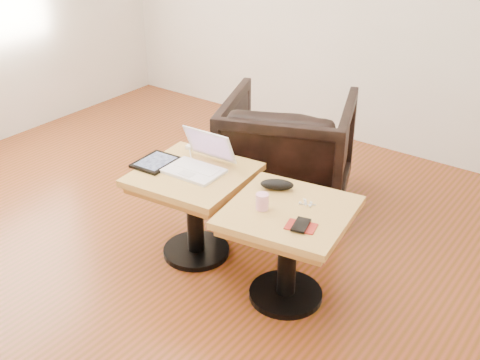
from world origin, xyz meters
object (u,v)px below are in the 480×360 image
Objects in this scene: laptop at (199,162)px; armchair at (287,151)px; striped_cup at (262,201)px; side_table_left at (194,193)px; side_table_right at (288,232)px.

laptop is 0.84m from armchair.
side_table_left is at bearing 168.95° from striped_cup.
striped_cup is (0.54, -0.15, -0.00)m from laptop.
side_table_left is at bearing 168.82° from side_table_right.
side_table_left is 0.96× the size of side_table_right.
side_table_left and side_table_right have the same top height.
side_table_left is 0.86m from armchair.
side_table_left is at bearing 62.68° from armchair.
armchair is (-0.46, 0.96, -0.21)m from striped_cup.
laptop is 0.56m from striped_cup.
armchair is at bearing 82.00° from laptop.
side_table_right is 8.26× the size of striped_cup.
striped_cup reaches higher than side_table_right.
laptop reaches higher than striped_cup.
striped_cup reaches higher than side_table_left.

